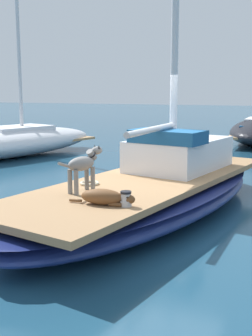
{
  "coord_description": "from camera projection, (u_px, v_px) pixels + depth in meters",
  "views": [
    {
      "loc": [
        2.75,
        -7.11,
        2.21
      ],
      "look_at": [
        0.0,
        -1.0,
        1.01
      ],
      "focal_mm": 46.39,
      "sensor_mm": 36.0,
      "label": 1
    }
  ],
  "objects": [
    {
      "name": "coiled_rope",
      "position": [
        90.0,
        183.0,
        7.25
      ],
      "size": [
        0.32,
        0.32,
        0.04
      ],
      "primitive_type": "torus",
      "color": "beige",
      "rests_on": "sailboat_main"
    },
    {
      "name": "sailboat_main",
      "position": [
        149.0,
        196.0,
        7.82
      ],
      "size": [
        3.66,
        7.55,
        0.66
      ],
      "color": "navy",
      "rests_on": "ground"
    },
    {
      "name": "deck_winch",
      "position": [
        126.0,
        199.0,
        5.86
      ],
      "size": [
        0.16,
        0.16,
        0.21
      ],
      "color": "#B7B7BC",
      "rests_on": "sailboat_main"
    },
    {
      "name": "dog_grey",
      "position": [
        83.0,
        165.0,
        6.66
      ],
      "size": [
        0.35,
        0.93,
        0.7
      ],
      "color": "gray",
      "rests_on": "sailboat_main"
    },
    {
      "name": "cabin_house",
      "position": [
        178.0,
        152.0,
        8.61
      ],
      "size": [
        1.74,
        2.42,
        0.84
      ],
      "color": "silver",
      "rests_on": "sailboat_main"
    },
    {
      "name": "ground_plane",
      "position": [
        149.0,
        214.0,
        7.88
      ],
      "size": [
        120.0,
        120.0,
        0.0
      ],
      "primitive_type": "plane",
      "color": "navy"
    },
    {
      "name": "dog_brown",
      "position": [
        105.0,
        197.0,
        5.95
      ],
      "size": [
        0.95,
        0.35,
        0.22
      ],
      "color": "brown",
      "rests_on": "sailboat_main"
    },
    {
      "name": "moored_boat_port_side",
      "position": [
        4.0,
        142.0,
        14.47
      ],
      "size": [
        4.36,
        7.82,
        6.83
      ],
      "color": "white",
      "rests_on": "ground"
    }
  ]
}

